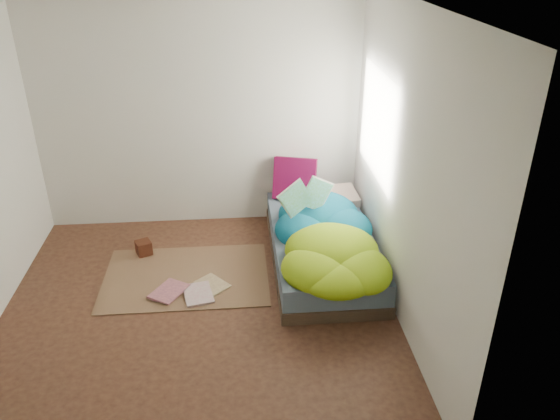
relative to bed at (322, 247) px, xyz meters
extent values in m
cube|color=#3D2117|center=(-1.22, -0.72, -0.17)|extent=(3.50, 3.50, 0.00)
cube|color=silver|center=(-1.22, 1.03, 1.13)|extent=(3.50, 0.04, 2.60)
cube|color=silver|center=(-1.22, -2.47, 1.13)|extent=(3.50, 0.04, 2.60)
cube|color=silver|center=(0.53, -0.72, 1.13)|extent=(0.04, 3.50, 2.60)
cube|color=silver|center=(-1.22, -0.72, 2.43)|extent=(3.50, 3.50, 0.04)
cube|color=white|center=(0.52, 0.18, 1.23)|extent=(0.01, 1.00, 1.20)
cube|color=#382B1E|center=(0.00, 0.00, -0.11)|extent=(1.00, 2.00, 0.12)
cube|color=slate|center=(0.00, 0.00, 0.06)|extent=(0.98, 1.96, 0.22)
cube|color=brown|center=(-1.37, -0.17, -0.16)|extent=(1.60, 1.10, 0.01)
cube|color=silver|center=(0.20, 0.65, 0.23)|extent=(0.60, 0.42, 0.13)
cube|color=#4D052D|center=(-0.19, 0.82, 0.41)|extent=(0.49, 0.26, 0.47)
cube|color=#32140B|center=(-1.84, 0.29, -0.08)|extent=(0.19, 0.19, 0.15)
imported|color=beige|center=(-1.36, -0.53, -0.14)|extent=(0.32, 0.39, 0.03)
imported|color=#C77277|center=(-1.62, -0.37, -0.14)|extent=(0.40, 0.43, 0.03)
imported|color=tan|center=(-1.20, -0.43, -0.14)|extent=(0.38, 0.38, 0.02)
camera|label=1|loc=(-0.83, -4.70, 2.88)|focal=35.00mm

